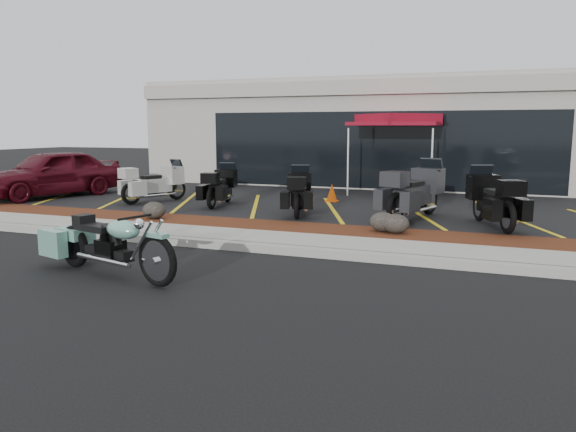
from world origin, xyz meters
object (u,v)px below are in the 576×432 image
at_px(traffic_cone, 332,193).
at_px(popup_canopy, 397,121).
at_px(touring_white, 176,179).
at_px(hero_cruiser, 157,253).
at_px(parked_car, 51,173).

height_order(traffic_cone, popup_canopy, popup_canopy).
xyz_separation_m(touring_white, traffic_cone, (4.40, 1.24, -0.35)).
distance_m(touring_white, popup_canopy, 7.23).
relative_size(touring_white, popup_canopy, 0.64).
relative_size(touring_white, traffic_cone, 4.07).
relative_size(hero_cruiser, parked_car, 0.67).
xyz_separation_m(hero_cruiser, parked_car, (-8.44, 6.90, 0.37)).
bearing_deg(popup_canopy, hero_cruiser, -108.63).
xyz_separation_m(parked_car, popup_canopy, (9.72, 4.80, 1.57)).
xyz_separation_m(hero_cruiser, traffic_cone, (-0.04, 8.87, -0.10)).
bearing_deg(traffic_cone, popup_canopy, 64.94).
bearing_deg(touring_white, popup_canopy, -31.18).
relative_size(parked_car, popup_canopy, 1.31).
height_order(hero_cruiser, popup_canopy, popup_canopy).
height_order(touring_white, parked_car, parked_car).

